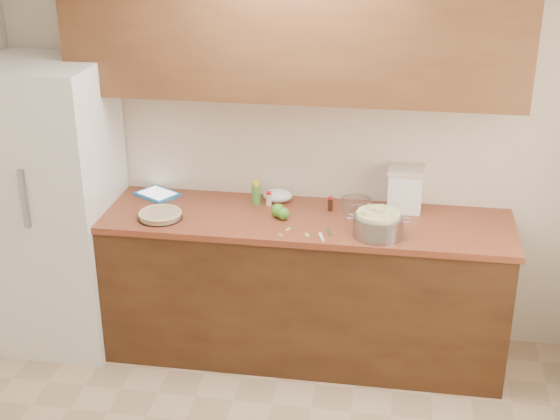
% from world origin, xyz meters
% --- Properties ---
extents(room_shell, '(3.60, 3.60, 3.60)m').
position_xyz_m(room_shell, '(0.00, 0.00, 1.30)').
color(room_shell, tan).
rests_on(room_shell, ground).
extents(counter_run, '(2.64, 0.68, 0.92)m').
position_xyz_m(counter_run, '(0.00, 1.48, 0.46)').
color(counter_run, '#482A14').
rests_on(counter_run, ground).
extents(upper_cabinets, '(2.60, 0.34, 0.70)m').
position_xyz_m(upper_cabinets, '(0.00, 1.63, 1.95)').
color(upper_cabinets, brown).
rests_on(upper_cabinets, room_shell).
extents(fridge, '(0.70, 0.70, 1.80)m').
position_xyz_m(fridge, '(-1.44, 1.44, 0.90)').
color(fridge, white).
rests_on(fridge, ground).
extents(pie, '(0.26, 0.26, 0.04)m').
position_xyz_m(pie, '(-0.74, 1.33, 0.94)').
color(pie, silver).
rests_on(pie, counter_run).
extents(colander, '(0.38, 0.28, 0.14)m').
position_xyz_m(colander, '(0.54, 1.29, 0.99)').
color(colander, gray).
rests_on(colander, counter_run).
extents(flour_canister, '(0.22, 0.22, 0.26)m').
position_xyz_m(flour_canister, '(0.68, 1.70, 1.05)').
color(flour_canister, white).
rests_on(flour_canister, counter_run).
extents(tablet, '(0.32, 0.29, 0.02)m').
position_xyz_m(tablet, '(-0.86, 1.67, 0.93)').
color(tablet, '#2571B5').
rests_on(tablet, counter_run).
extents(paring_knife, '(0.08, 0.19, 0.02)m').
position_xyz_m(paring_knife, '(0.24, 1.21, 0.93)').
color(paring_knife, gray).
rests_on(paring_knife, counter_run).
extents(lemon_bottle, '(0.06, 0.06, 0.15)m').
position_xyz_m(lemon_bottle, '(-0.22, 1.64, 0.99)').
color(lemon_bottle, '#4C8C38').
rests_on(lemon_bottle, counter_run).
extents(cinnamon_shaker, '(0.04, 0.04, 0.09)m').
position_xyz_m(cinnamon_shaker, '(-0.14, 1.62, 0.96)').
color(cinnamon_shaker, beige).
rests_on(cinnamon_shaker, counter_run).
extents(vanilla_bottle, '(0.03, 0.03, 0.09)m').
position_xyz_m(vanilla_bottle, '(0.24, 1.60, 0.96)').
color(vanilla_bottle, black).
rests_on(vanilla_bottle, counter_run).
extents(mixing_bowl, '(0.19, 0.19, 0.07)m').
position_xyz_m(mixing_bowl, '(0.39, 1.64, 0.96)').
color(mixing_bowl, silver).
rests_on(mixing_bowl, counter_run).
extents(paper_towel, '(0.21, 0.19, 0.07)m').
position_xyz_m(paper_towel, '(-0.10, 1.70, 0.96)').
color(paper_towel, white).
rests_on(paper_towel, counter_run).
extents(apple_left, '(0.08, 0.08, 0.10)m').
position_xyz_m(apple_left, '(-0.05, 1.46, 0.96)').
color(apple_left, '#478C22').
rests_on(apple_left, counter_run).
extents(apple_center, '(0.07, 0.07, 0.09)m').
position_xyz_m(apple_center, '(-0.02, 1.43, 0.96)').
color(apple_center, '#478C22').
rests_on(apple_center, counter_run).
extents(peel_a, '(0.03, 0.03, 0.00)m').
position_xyz_m(peel_a, '(0.00, 1.21, 0.92)').
color(peel_a, '#98C861').
rests_on(peel_a, counter_run).
extents(peel_b, '(0.03, 0.04, 0.00)m').
position_xyz_m(peel_b, '(0.03, 1.29, 0.92)').
color(peel_b, '#98C861').
rests_on(peel_b, counter_run).
extents(peel_c, '(0.03, 0.05, 0.00)m').
position_xyz_m(peel_c, '(0.15, 1.23, 0.92)').
color(peel_c, '#98C861').
rests_on(peel_c, counter_run).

